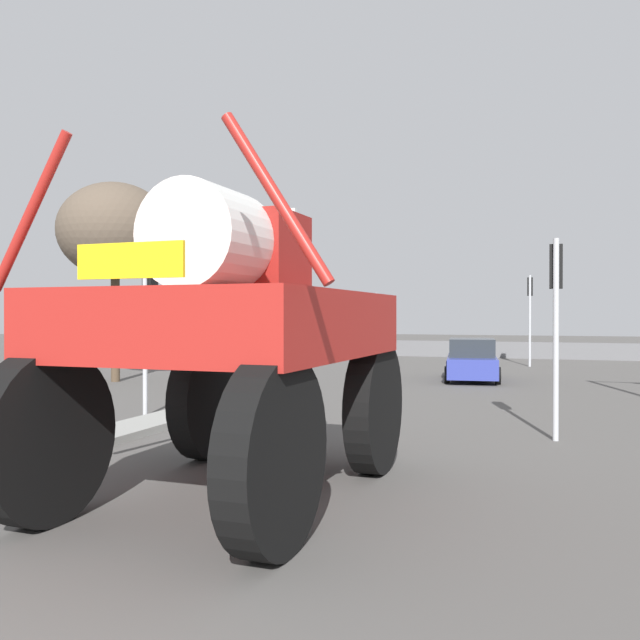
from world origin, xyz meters
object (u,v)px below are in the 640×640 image
(oversize_sprayer, at_px, (232,336))
(traffic_signal_far_right, at_px, (377,312))
(streetlight_far_left, at_px, (255,278))
(sedan_ahead, at_px, (472,361))
(bare_tree_left, at_px, (115,231))
(traffic_signal_near_right, at_px, (556,293))
(traffic_signal_far_left, at_px, (530,300))
(traffic_signal_near_left, at_px, (149,292))

(oversize_sprayer, bearing_deg, traffic_signal_far_right, 10.89)
(traffic_signal_far_right, relative_size, streetlight_far_left, 0.49)
(sedan_ahead, bearing_deg, bare_tree_left, 104.07)
(traffic_signal_near_right, distance_m, traffic_signal_far_left, 18.53)
(oversize_sprayer, distance_m, bare_tree_left, 16.33)
(traffic_signal_far_left, xyz_separation_m, streetlight_far_left, (-11.08, -6.05, 0.91))
(traffic_signal_far_right, bearing_deg, traffic_signal_near_right, -66.17)
(traffic_signal_near_left, height_order, traffic_signal_far_left, traffic_signal_far_left)
(traffic_signal_near_left, xyz_separation_m, bare_tree_left, (-5.65, 6.40, 2.44))
(streetlight_far_left, bearing_deg, traffic_signal_far_right, 57.58)
(traffic_signal_far_left, relative_size, streetlight_far_left, 0.60)
(oversize_sprayer, relative_size, traffic_signal_far_right, 1.65)
(traffic_signal_near_left, height_order, traffic_signal_near_right, traffic_signal_near_left)
(streetlight_far_left, height_order, bare_tree_left, bare_tree_left)
(oversize_sprayer, distance_m, streetlight_far_left, 19.79)
(sedan_ahead, relative_size, traffic_signal_far_left, 1.02)
(traffic_signal_far_left, bearing_deg, traffic_signal_near_right, -87.08)
(traffic_signal_far_right, bearing_deg, oversize_sprayer, -80.30)
(traffic_signal_near_left, distance_m, streetlight_far_left, 12.85)
(traffic_signal_near_left, bearing_deg, oversize_sprayer, -48.17)
(traffic_signal_near_right, relative_size, traffic_signal_far_left, 0.91)
(oversize_sprayer, height_order, sedan_ahead, oversize_sprayer)
(sedan_ahead, bearing_deg, streetlight_far_left, 74.06)
(sedan_ahead, relative_size, bare_tree_left, 0.61)
(oversize_sprayer, bearing_deg, traffic_signal_near_right, -34.91)
(streetlight_far_left, bearing_deg, traffic_signal_near_left, -76.54)
(traffic_signal_near_right, distance_m, streetlight_far_left, 17.35)
(sedan_ahead, height_order, streetlight_far_left, streetlight_far_left)
(traffic_signal_near_right, bearing_deg, traffic_signal_near_left, -179.98)
(oversize_sprayer, xyz_separation_m, bare_tree_left, (-10.63, 11.96, 3.25))
(streetlight_far_left, bearing_deg, oversize_sprayer, -66.16)
(sedan_ahead, xyz_separation_m, traffic_signal_far_right, (-5.42, 7.50, 1.81))
(streetlight_far_left, bearing_deg, sedan_ahead, -8.86)
(traffic_signal_far_right, height_order, streetlight_far_left, streetlight_far_left)
(oversize_sprayer, height_order, streetlight_far_left, streetlight_far_left)
(traffic_signal_near_left, height_order, traffic_signal_far_right, traffic_signal_near_left)
(traffic_signal_near_right, height_order, traffic_signal_far_right, traffic_signal_near_right)
(oversize_sprayer, distance_m, sedan_ahead, 16.69)
(traffic_signal_near_right, height_order, streetlight_far_left, streetlight_far_left)
(bare_tree_left, bearing_deg, oversize_sprayer, -48.38)
(traffic_signal_near_left, xyz_separation_m, traffic_signal_far_left, (8.10, 18.50, 0.15))
(oversize_sprayer, relative_size, sedan_ahead, 1.33)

